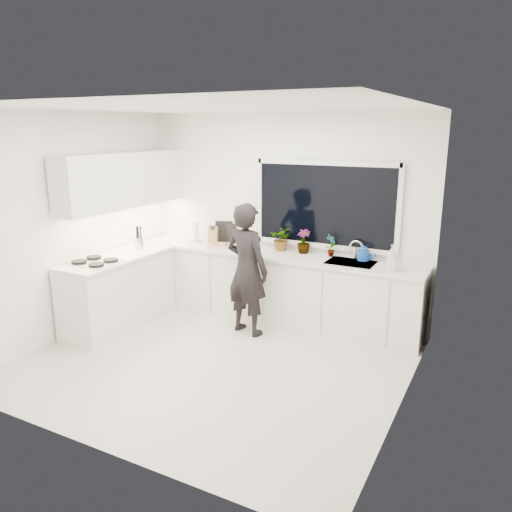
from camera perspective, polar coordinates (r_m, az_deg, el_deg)
The scene contains 25 objects.
floor at distance 5.65m, azimuth -4.68°, elevation -12.03°, with size 4.00×3.50×0.02m, color beige.
wall_back at distance 6.71m, azimuth 3.13°, elevation 4.53°, with size 4.00×0.02×2.70m, color white.
wall_left at distance 6.48m, azimuth -20.20°, elevation 3.30°, with size 0.02×3.50×2.70m, color white.
wall_right at distance 4.47m, azimuth 17.33°, elevation -1.20°, with size 0.02×3.50×2.70m, color white.
ceiling at distance 5.06m, azimuth -5.34°, elevation 16.72°, with size 4.00×3.50×0.02m, color white.
window at distance 6.42m, azimuth 7.92°, elevation 5.78°, with size 1.80×0.02×1.00m, color black.
base_cabinets_back at distance 6.65m, azimuth 1.91°, elevation -3.61°, with size 3.92×0.58×0.88m, color white.
base_cabinets_left at distance 6.70m, azimuth -15.35°, elevation -4.02°, with size 0.58×1.60×0.88m, color white.
countertop_back at distance 6.52m, azimuth 1.90°, elevation 0.21°, with size 3.94×0.62×0.04m, color silver.
countertop_left at distance 6.57m, azimuth -15.61°, elevation -0.21°, with size 0.62×1.60×0.04m, color silver.
upper_cabinets at distance 6.74m, azimuth -14.88°, elevation 8.42°, with size 0.34×2.10×0.70m, color white.
sink at distance 6.17m, azimuth 10.76°, elevation -1.16°, with size 0.58×0.42×0.14m, color silver.
faucet at distance 6.32m, azimuth 11.36°, elevation 0.67°, with size 0.03×0.03×0.22m, color silver.
stovetop at distance 6.34m, azimuth -17.91°, elevation -0.60°, with size 0.56×0.48×0.03m, color black.
person at distance 6.10m, azimuth -1.04°, elevation -1.54°, with size 0.60×0.39×1.64m, color black.
pizza_tray at distance 6.84m, azimuth -3.82°, elevation 1.17°, with size 0.40×0.30×0.03m, color silver.
pizza at distance 6.84m, azimuth -3.82°, elevation 1.31°, with size 0.37×0.26×0.01m, color red.
watering_can at distance 6.26m, azimuth 12.17°, elevation 0.09°, with size 0.14×0.14×0.13m, color #1242AE.
paper_towel_roll at distance 7.21m, azimuth -6.97°, elevation 2.72°, with size 0.11×0.11×0.26m, color white.
knife_block at distance 7.09m, azimuth -4.91°, elevation 2.42°, with size 0.13×0.10×0.22m, color olive.
utensil_crock at distance 6.88m, azimuth -13.19°, elevation 1.44°, with size 0.13×0.13×0.16m, color silver.
picture_frame_large at distance 7.07m, azimuth -3.12°, elevation 2.66°, with size 0.22×0.02×0.28m, color black.
picture_frame_small at distance 7.11m, azimuth -3.72°, elevation 2.80°, with size 0.25×0.02×0.30m, color black.
herb_plants at distance 6.54m, azimuth 4.20°, elevation 1.84°, with size 0.92×0.32×0.33m.
soap_bottles at distance 5.86m, azimuth 15.33°, elevation -0.36°, with size 0.18×0.16×0.31m.
Camera 1 is at (2.73, -4.25, 2.51)m, focal length 35.00 mm.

